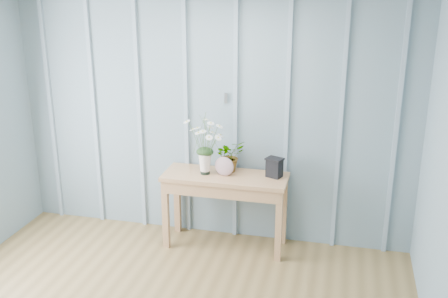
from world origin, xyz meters
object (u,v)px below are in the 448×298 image
(daisy_vase, at_px, (205,138))
(felt_disc_vessel, at_px, (224,166))
(sideboard, at_px, (225,186))
(carved_box, at_px, (274,167))

(daisy_vase, distance_m, felt_disc_vessel, 0.33)
(sideboard, bearing_deg, felt_disc_vessel, -108.46)
(daisy_vase, height_order, carved_box, daisy_vase)
(sideboard, height_order, carved_box, carved_box)
(sideboard, xyz_separation_m, daisy_vase, (-0.20, -0.01, 0.48))
(daisy_vase, bearing_deg, carved_box, 6.29)
(daisy_vase, bearing_deg, sideboard, 3.27)
(sideboard, bearing_deg, carved_box, 7.56)
(daisy_vase, distance_m, carved_box, 0.72)
(felt_disc_vessel, bearing_deg, carved_box, 16.23)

